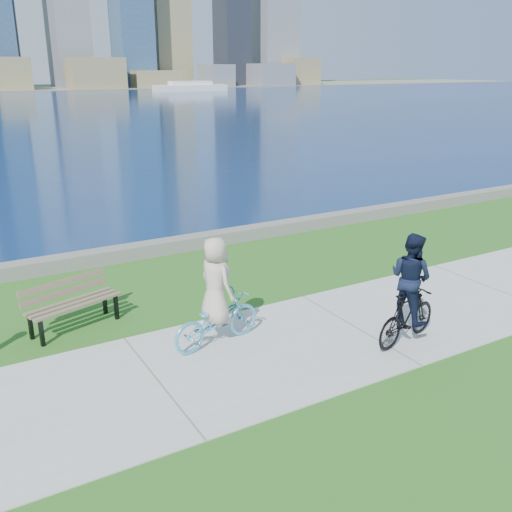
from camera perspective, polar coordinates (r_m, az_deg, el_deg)
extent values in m
plane|color=#225917|center=(11.24, 9.82, -7.05)|extent=(320.00, 320.00, 0.00)
cube|color=#ADAEA8|center=(11.24, 9.82, -7.01)|extent=(80.00, 3.50, 0.02)
cube|color=slate|center=(16.07, -4.34, 1.73)|extent=(90.00, 0.50, 0.35)
cube|color=olive|center=(130.28, -23.04, 16.42)|extent=(6.06, 6.20, 6.46)
cube|color=olive|center=(131.72, -15.71, 17.17)|extent=(11.42, 6.90, 6.48)
cube|color=olive|center=(138.81, -10.14, 17.02)|extent=(10.99, 7.84, 3.76)
cube|color=slate|center=(143.79, -4.01, 17.57)|extent=(6.09, 8.60, 5.12)
cube|color=slate|center=(149.39, 1.41, 17.67)|extent=(9.78, 8.78, 5.30)
cube|color=olive|center=(157.08, 4.56, 17.94)|extent=(8.33, 6.15, 6.81)
cube|color=slate|center=(145.02, -18.58, 23.06)|extent=(7.62, 11.76, 37.06)
cube|color=white|center=(117.28, -6.58, 16.34)|extent=(14.35, 4.10, 1.23)
cube|color=white|center=(117.25, -6.60, 16.82)|extent=(8.20, 3.07, 0.72)
cube|color=black|center=(10.98, -20.65, -7.24)|extent=(0.08, 0.08, 0.51)
cube|color=black|center=(11.67, -13.80, -4.99)|extent=(0.08, 0.08, 0.51)
cube|color=black|center=(11.31, -21.60, -6.58)|extent=(0.08, 0.08, 0.51)
cube|color=black|center=(11.98, -14.89, -4.44)|extent=(0.08, 0.08, 0.51)
cube|color=brown|center=(11.19, -17.24, -4.81)|extent=(1.75, 0.64, 0.04)
cube|color=brown|center=(11.34, -17.71, -4.55)|extent=(1.75, 0.64, 0.04)
cube|color=brown|center=(11.49, -18.16, -4.30)|extent=(1.75, 0.64, 0.04)
cube|color=brown|center=(11.54, -18.57, -3.44)|extent=(1.74, 0.60, 0.13)
cube|color=brown|center=(11.50, -18.75, -2.51)|extent=(1.74, 0.60, 0.13)
imported|color=#5BB8DD|center=(10.25, -3.97, -6.37)|extent=(0.94, 1.89, 0.94)
imported|color=beige|center=(9.97, -4.06, -2.49)|extent=(0.63, 0.85, 1.57)
imported|color=black|center=(10.65, 14.87, -5.87)|extent=(0.81, 1.71, 0.99)
imported|color=black|center=(10.37, 15.20, -2.11)|extent=(0.76, 0.89, 1.62)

